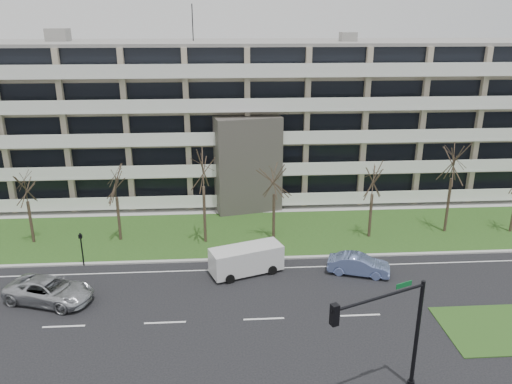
{
  "coord_description": "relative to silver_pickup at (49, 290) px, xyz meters",
  "views": [
    {
      "loc": [
        -2.22,
        -26.16,
        17.38
      ],
      "look_at": [
        0.18,
        10.0,
        4.75
      ],
      "focal_mm": 35.0,
      "sensor_mm": 36.0,
      "label": 1
    }
  ],
  "objects": [
    {
      "name": "grass_median",
      "position": [
        27.66,
        -4.95,
        -0.76
      ],
      "size": [
        7.0,
        5.0,
        0.06
      ],
      "primitive_type": "cube",
      "color": "#224717",
      "rests_on": "ground"
    },
    {
      "name": "lane_edge_line",
      "position": [
        13.66,
        3.55,
        -0.79
      ],
      "size": [
        90.0,
        0.12,
        0.01
      ],
      "primitive_type": "cube",
      "color": "white",
      "rests_on": "ground"
    },
    {
      "name": "tree_1",
      "position": [
        -4.29,
        9.31,
        4.18
      ],
      "size": [
        3.2,
        3.2,
        6.4
      ],
      "color": "#382B21",
      "rests_on": "ground"
    },
    {
      "name": "tree_3",
      "position": [
        9.78,
        8.46,
        5.88
      ],
      "size": [
        4.29,
        4.29,
        8.58
      ],
      "color": "#382B21",
      "rests_on": "ground"
    },
    {
      "name": "apartment_building",
      "position": [
        13.66,
        22.37,
        6.82
      ],
      "size": [
        60.5,
        15.1,
        18.75
      ],
      "color": "tan",
      "rests_on": "ground"
    },
    {
      "name": "sidewalk",
      "position": [
        13.66,
        15.55,
        -0.75
      ],
      "size": [
        90.0,
        2.0,
        0.08
      ],
      "primitive_type": "cube",
      "color": "#B2B2AD",
      "rests_on": "ground"
    },
    {
      "name": "pedestrian_signal",
      "position": [
        0.86,
        4.9,
        0.89
      ],
      "size": [
        0.25,
        0.2,
        2.64
      ],
      "rotation": [
        0.0,
        0.0,
        0.03
      ],
      "color": "black",
      "rests_on": "ground"
    },
    {
      "name": "silver_pickup",
      "position": [
        0.0,
        0.0,
        0.0
      ],
      "size": [
        6.23,
        4.27,
        1.58
      ],
      "primitive_type": "imported",
      "rotation": [
        0.0,
        0.0,
        1.25
      ],
      "color": "#B2B5BA",
      "rests_on": "ground"
    },
    {
      "name": "blue_sedan",
      "position": [
        20.91,
        2.32,
        -0.07
      ],
      "size": [
        4.64,
        2.8,
        1.44
      ],
      "primitive_type": "imported",
      "rotation": [
        0.0,
        0.0,
        1.26
      ],
      "color": "#7D94D9",
      "rests_on": "ground"
    },
    {
      "name": "ground",
      "position": [
        13.66,
        -2.95,
        -0.79
      ],
      "size": [
        160.0,
        160.0,
        0.0
      ],
      "primitive_type": "plane",
      "color": "black",
      "rests_on": "ground"
    },
    {
      "name": "tree_4",
      "position": [
        15.42,
        8.69,
        4.68
      ],
      "size": [
        3.52,
        3.52,
        7.04
      ],
      "color": "#382B21",
      "rests_on": "ground"
    },
    {
      "name": "white_van",
      "position": [
        12.95,
        3.04,
        0.41
      ],
      "size": [
        5.49,
        3.5,
        2.0
      ],
      "rotation": [
        0.0,
        0.0,
        0.34
      ],
      "color": "silver",
      "rests_on": "ground"
    },
    {
      "name": "tree_5",
      "position": [
        23.47,
        8.59,
        4.46
      ],
      "size": [
        3.38,
        3.38,
        6.76
      ],
      "color": "#382B21",
      "rests_on": "ground"
    },
    {
      "name": "grass_verge",
      "position": [
        13.66,
        10.05,
        -0.76
      ],
      "size": [
        90.0,
        10.0,
        0.06
      ],
      "primitive_type": "cube",
      "color": "#224717",
      "rests_on": "ground"
    },
    {
      "name": "tree_2",
      "position": [
        2.74,
        9.34,
        4.41
      ],
      "size": [
        3.35,
        3.35,
        6.7
      ],
      "color": "#382B21",
      "rests_on": "ground"
    },
    {
      "name": "tree_6",
      "position": [
        30.3,
        9.24,
        5.91
      ],
      "size": [
        4.31,
        4.31,
        8.62
      ],
      "color": "#382B21",
      "rests_on": "ground"
    },
    {
      "name": "curb",
      "position": [
        13.66,
        5.05,
        -0.73
      ],
      "size": [
        90.0,
        0.35,
        0.12
      ],
      "primitive_type": "cube",
      "color": "#B2B2AD",
      "rests_on": "ground"
    },
    {
      "name": "traffic_signal",
      "position": [
        18.93,
        -9.94,
        3.18
      ],
      "size": [
        4.95,
        2.26,
        6.14
      ],
      "rotation": [
        0.0,
        0.0,
        0.39
      ],
      "color": "black",
      "rests_on": "ground"
    }
  ]
}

